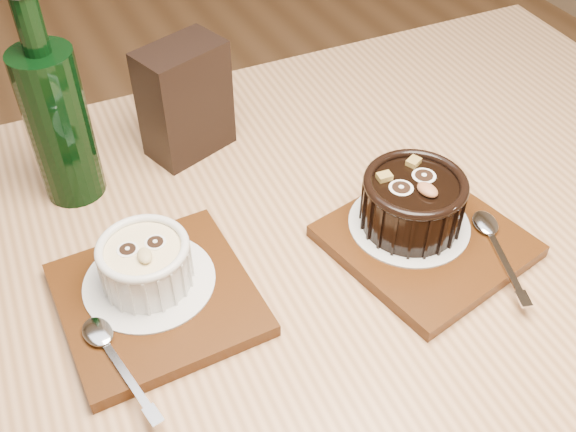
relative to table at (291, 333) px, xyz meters
name	(u,v)px	position (x,y,z in m)	size (l,w,h in m)	color
table	(291,333)	(0.00, 0.00, 0.00)	(1.24, 0.86, 0.75)	#986942
tray_left	(157,299)	(-0.13, 0.03, 0.10)	(0.18, 0.18, 0.01)	#48240C
doily_left	(149,281)	(-0.13, 0.05, 0.11)	(0.13, 0.13, 0.00)	silver
ramekin_white	(145,262)	(-0.13, 0.05, 0.14)	(0.09, 0.09, 0.05)	silver
spoon_left	(115,358)	(-0.19, -0.02, 0.11)	(0.03, 0.13, 0.01)	silver
tray_right	(425,241)	(0.15, -0.02, 0.10)	(0.18, 0.18, 0.01)	#48240C
doily_right	(409,224)	(0.14, 0.00, 0.11)	(0.13, 0.13, 0.00)	silver
ramekin_dark	(413,200)	(0.14, 0.00, 0.14)	(0.11, 0.11, 0.06)	black
spoon_right	(497,246)	(0.20, -0.07, 0.11)	(0.03, 0.13, 0.01)	silver
condiment_stand	(185,100)	(-0.01, 0.25, 0.16)	(0.10, 0.06, 0.14)	black
green_bottle	(58,120)	(-0.16, 0.24, 0.19)	(0.07, 0.07, 0.25)	black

